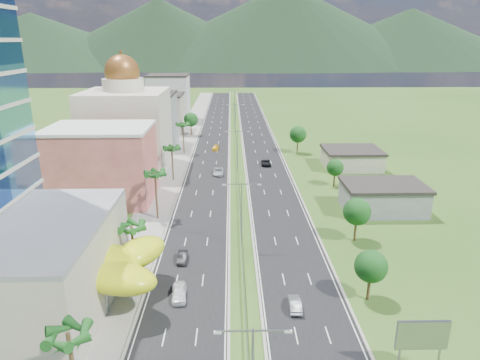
{
  "coord_description": "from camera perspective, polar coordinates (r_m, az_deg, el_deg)",
  "views": [
    {
      "loc": [
        -1.58,
        -52.48,
        32.08
      ],
      "look_at": [
        0.03,
        23.53,
        7.0
      ],
      "focal_mm": 32.0,
      "sensor_mm": 36.0,
      "label": 1
    }
  ],
  "objects": [
    {
      "name": "streetlight_median_b",
      "position": [
        67.44,
        0.22,
        -3.81
      ],
      "size": [
        6.04,
        0.25,
        11.0
      ],
      "color": "gray",
      "rests_on": "ground"
    },
    {
      "name": "shed_far",
      "position": [
        115.94,
        14.65,
        2.72
      ],
      "size": [
        14.0,
        12.0,
        4.4
      ],
      "primitive_type": "cube",
      "color": "#AFA690",
      "rests_on": "ground"
    },
    {
      "name": "car_white_near_left",
      "position": [
        57.9,
        -8.13,
        -14.62
      ],
      "size": [
        2.22,
        4.73,
        1.56
      ],
      "primitive_type": "imported",
      "rotation": [
        0.0,
        0.0,
        0.08
      ],
      "color": "white",
      "rests_on": "road_left"
    },
    {
      "name": "leafy_tree_ra",
      "position": [
        57.52,
        17.06,
        -10.97
      ],
      "size": [
        4.2,
        4.2,
        6.9
      ],
      "color": "#47301C",
      "rests_on": "ground"
    },
    {
      "name": "shed_near",
      "position": [
        88.05,
        18.51,
        -2.36
      ],
      "size": [
        15.0,
        10.0,
        5.0
      ],
      "primitive_type": "cube",
      "color": "gray",
      "rests_on": "ground"
    },
    {
      "name": "leafy_tree_rc",
      "position": [
        99.38,
        12.57,
        1.62
      ],
      "size": [
        3.85,
        3.85,
        6.33
      ],
      "color": "#47301C",
      "rests_on": "ground"
    },
    {
      "name": "car_dark_far_right",
      "position": [
        114.71,
        3.47,
        2.38
      ],
      "size": [
        2.49,
        5.28,
        1.46
      ],
      "primitive_type": "imported",
      "rotation": [
        0.0,
        0.0,
        3.13
      ],
      "color": "black",
      "rests_on": "road_right"
    },
    {
      "name": "lime_canopy",
      "position": [
        58.5,
        -19.75,
        -10.5
      ],
      "size": [
        18.0,
        15.0,
        7.4
      ],
      "color": "#C9DA15",
      "rests_on": "ground"
    },
    {
      "name": "car_silver_right",
      "position": [
        55.9,
        7.32,
        -16.04
      ],
      "size": [
        1.56,
        4.15,
        1.35
      ],
      "primitive_type": "imported",
      "rotation": [
        0.0,
        0.0,
        3.11
      ],
      "color": "#929498",
      "rests_on": "road_right"
    },
    {
      "name": "streetlight_median_c",
      "position": [
        105.57,
        -0.32,
        4.37
      ],
      "size": [
        6.04,
        0.25,
        11.0
      ],
      "color": "gray",
      "rests_on": "ground"
    },
    {
      "name": "leafy_tree_lfar",
      "position": [
        150.49,
        -6.57,
        8.0
      ],
      "size": [
        4.9,
        4.9,
        8.05
      ],
      "color": "#47301C",
      "rests_on": "ground"
    },
    {
      "name": "car_dark_left",
      "position": [
        66.41,
        -7.7,
        -10.13
      ],
      "size": [
        1.45,
        3.94,
        1.29
      ],
      "primitive_type": "imported",
      "rotation": [
        0.0,
        0.0,
        0.02
      ],
      "color": "black",
      "rests_on": "road_left"
    },
    {
      "name": "palm_tree_a",
      "position": [
        41.25,
        -21.92,
        -18.95
      ],
      "size": [
        3.6,
        3.6,
        9.1
      ],
      "color": "#47301C",
      "rests_on": "ground"
    },
    {
      "name": "mountain_ridge",
      "position": [
        507.25,
        5.95,
        14.54
      ],
      "size": [
        860.0,
        140.0,
        90.0
      ],
      "primitive_type": null,
      "color": "black",
      "rests_on": "ground"
    },
    {
      "name": "midrise_grey",
      "position": [
        137.03,
        -12.0,
        7.74
      ],
      "size": [
        16.0,
        15.0,
        16.0
      ],
      "primitive_type": "cube",
      "color": "gray",
      "rests_on": "ground"
    },
    {
      "name": "palm_tree_c",
      "position": [
        79.35,
        -11.26,
        0.61
      ],
      "size": [
        3.6,
        3.6,
        9.6
      ],
      "color": "#47301C",
      "rests_on": "ground"
    },
    {
      "name": "palm_tree_d",
      "position": [
        101.48,
        -9.09,
        4.03
      ],
      "size": [
        3.6,
        3.6,
        8.6
      ],
      "color": "#47301C",
      "rests_on": "ground"
    },
    {
      "name": "leafy_tree_rb",
      "position": [
        72.83,
        15.33,
        -4.11
      ],
      "size": [
        4.55,
        4.55,
        7.47
      ],
      "color": "#47301C",
      "rests_on": "ground"
    },
    {
      "name": "palm_tree_b",
      "position": [
        61.54,
        -14.27,
        -6.33
      ],
      "size": [
        3.6,
        3.6,
        8.1
      ],
      "color": "#47301C",
      "rests_on": "ground"
    },
    {
      "name": "car_silver_mid_left",
      "position": [
        106.4,
        -2.92,
        1.13
      ],
      "size": [
        2.6,
        5.47,
        1.51
      ],
      "primitive_type": "imported",
      "rotation": [
        0.0,
        0.0,
        0.02
      ],
      "color": "#B9BCC2",
      "rests_on": "road_left"
    },
    {
      "name": "ground",
      "position": [
        61.53,
        0.45,
        -13.17
      ],
      "size": [
        500.0,
        500.0,
        0.0
      ],
      "primitive_type": "plane",
      "color": "#2D5119",
      "rests_on": "ground"
    },
    {
      "name": "midrise_beige",
      "position": [
        158.63,
        -10.54,
        8.67
      ],
      "size": [
        16.0,
        15.0,
        13.0
      ],
      "primitive_type": "cube",
      "color": "#AFA690",
      "rests_on": "ground"
    },
    {
      "name": "billboard",
      "position": [
        47.95,
        23.13,
        -18.66
      ],
      "size": [
        5.2,
        0.35,
        6.2
      ],
      "color": "gray",
      "rests_on": "ground"
    },
    {
      "name": "midrise_white",
      "position": [
        180.77,
        -9.46,
        10.68
      ],
      "size": [
        16.0,
        15.0,
        18.0
      ],
      "primitive_type": "cube",
      "color": "silver",
      "rests_on": "ground"
    },
    {
      "name": "road_left",
      "position": [
        146.16,
        -3.52,
        5.55
      ],
      "size": [
        11.0,
        260.0,
        0.04
      ],
      "primitive_type": "cube",
      "color": "black",
      "rests_on": "ground"
    },
    {
      "name": "pink_shophouse",
      "position": [
        91.86,
        -17.89,
        1.83
      ],
      "size": [
        20.0,
        15.0,
        15.0
      ],
      "primitive_type": "cube",
      "color": "#B6504A",
      "rests_on": "ground"
    },
    {
      "name": "streetlight_median_e",
      "position": [
        194.14,
        -0.75,
        10.76
      ],
      "size": [
        6.04,
        0.25,
        11.0
      ],
      "color": "gray",
      "rests_on": "ground"
    },
    {
      "name": "median_guardrail",
      "position": [
        128.39,
        -0.48,
        4.07
      ],
      "size": [
        0.1,
        216.06,
        0.76
      ],
      "color": "gray",
      "rests_on": "ground"
    },
    {
      "name": "streetlight_median_d",
      "position": [
        149.65,
        -0.6,
        8.51
      ],
      "size": [
        6.04,
        0.25,
        11.0
      ],
      "color": "gray",
      "rests_on": "ground"
    },
    {
      "name": "leafy_tree_rd",
      "position": [
        126.83,
        7.73,
        6.03
      ],
      "size": [
        4.9,
        4.9,
        8.05
      ],
      "color": "#47301C",
      "rests_on": "ground"
    },
    {
      "name": "sidewalk_left",
      "position": [
        146.84,
        -7.25,
        5.52
      ],
      "size": [
        7.0,
        260.0,
        0.12
      ],
      "primitive_type": "cube",
      "color": "gray",
      "rests_on": "ground"
    },
    {
      "name": "road_right",
      "position": [
        146.32,
        2.38,
        5.58
      ],
      "size": [
        11.0,
        260.0,
        0.04
      ],
      "primitive_type": "cube",
      "color": "black",
      "rests_on": "ground"
    },
    {
      "name": "palm_tree_e",
      "position": [
        125.54,
        -7.62,
        7.18
      ],
      "size": [
        3.6,
        3.6,
        9.4
      ],
      "color": "#47301C",
      "rests_on": "ground"
    },
    {
      "name": "car_yellow_far_left",
      "position": [
        130.6,
        -3.27,
        4.31
      ],
      "size": [
        2.24,
        4.44,
        1.24
      ],
      "primitive_type": "imported",
      "rotation": [
        0.0,
        0.0,
        -0.12
      ],
      "color": "gold",
      "rests_on": "road_left"
    },
    {
      "name": "domed_building",
      "position": [
        112.6,
        -14.88,
        7.04
      ],
      "size": [
        20.0,
        20.0,
        28.7
      ],
      "color": "beige",
      "rests_on": "ground"
    }
  ]
}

